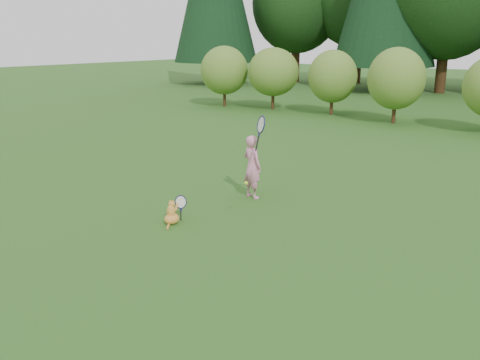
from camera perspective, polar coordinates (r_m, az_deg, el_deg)
The scene contains 5 objects.
ground at distance 9.29m, azimuth -4.01°, elevation -4.99°, with size 100.00×100.00×0.00m, color #215217.
shrub_row at distance 20.43m, azimuth 21.22°, elevation 9.07°, with size 28.00×3.00×2.80m, color #587323, non-canonical shape.
child at distance 10.74m, azimuth 1.34°, elevation 1.57°, with size 0.76×0.52×1.92m.
cat at distance 9.44m, azimuth -7.27°, elevation -3.34°, with size 0.37×0.62×0.58m.
tennis_ball at distance 9.30m, azimuth 0.65°, elevation -0.32°, with size 0.07×0.07×0.07m.
Camera 1 is at (5.83, -6.49, 3.18)m, focal length 40.00 mm.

